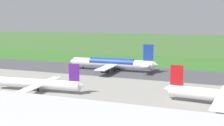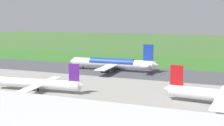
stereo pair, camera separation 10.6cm
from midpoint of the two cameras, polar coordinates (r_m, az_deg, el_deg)
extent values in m
plane|color=#3D662D|center=(168.61, 2.96, -1.69)|extent=(800.00, 800.00, 0.00)
cube|color=#47474C|center=(168.60, 2.96, -1.68)|extent=(600.00, 36.48, 0.06)
cube|color=gray|center=(123.15, -4.44, -5.54)|extent=(440.00, 110.00, 0.05)
cube|color=#346B27|center=(203.46, 6.24, 0.05)|extent=(600.00, 80.00, 0.04)
cylinder|color=white|center=(171.06, -0.02, -0.10)|extent=(48.12, 6.48, 5.20)
cone|color=white|center=(181.21, -7.63, 0.31)|extent=(3.13, 5.02, 4.94)
cone|color=white|center=(164.26, 8.28, -0.34)|extent=(3.62, 4.51, 4.42)
cube|color=#19389E|center=(164.24, 6.94, 1.97)|extent=(5.61, 0.65, 9.00)
cube|color=white|center=(159.78, 6.45, -0.48)|extent=(4.24, 9.10, 0.36)
cube|color=white|center=(170.38, 7.31, 0.07)|extent=(4.24, 9.10, 0.36)
cube|color=white|center=(160.60, -1.01, -0.82)|extent=(6.59, 22.15, 0.35)
cube|color=white|center=(181.08, 1.46, 0.25)|extent=(6.59, 22.15, 0.35)
cylinder|color=#23284C|center=(165.12, -1.39, -1.43)|extent=(4.57, 2.92, 2.80)
cylinder|color=#23284C|center=(178.99, 0.34, -0.65)|extent=(4.57, 2.92, 2.80)
cylinder|color=black|center=(178.38, -5.54, -0.59)|extent=(0.70, 0.70, 3.42)
cylinder|color=black|center=(166.75, 0.49, -1.19)|extent=(0.70, 0.70, 3.42)
cylinder|color=black|center=(174.22, 1.36, -0.77)|extent=(0.70, 0.70, 3.42)
cylinder|color=#19389E|center=(170.99, -0.02, 0.07)|extent=(26.53, 5.93, 5.23)
cone|color=white|center=(113.42, 10.50, -4.83)|extent=(3.20, 3.90, 3.66)
cube|color=red|center=(111.46, 12.25, -2.29)|extent=(4.66, 0.81, 7.45)
cube|color=white|center=(101.34, 20.10, -7.32)|extent=(6.53, 18.58, 0.29)
cylinder|color=white|center=(127.09, -14.02, -3.84)|extent=(37.14, 7.44, 4.00)
cone|color=white|center=(118.64, -5.86, -4.28)|extent=(3.00, 3.64, 3.40)
cube|color=#591E8C|center=(118.82, -7.30, -1.82)|extent=(4.32, 0.79, 6.92)
cube|color=white|center=(119.70, -15.71, -4.82)|extent=(6.18, 17.28, 0.27)
cube|color=white|center=(134.02, -11.93, -3.27)|extent=(6.18, 17.28, 0.27)
cylinder|color=black|center=(127.67, -13.98, -4.99)|extent=(0.62, 0.62, 1.23)
cube|color=#334C60|center=(67.20, -20.45, -10.62)|extent=(102.31, 0.16, 5.58)
cube|color=gold|center=(134.87, 12.97, -4.20)|extent=(4.45, 3.95, 0.75)
cube|color=#2D333D|center=(134.86, 12.92, -3.91)|extent=(2.78, 2.68, 0.55)
cylinder|color=black|center=(134.59, 13.64, -4.41)|extent=(0.65, 0.56, 0.64)
cylinder|color=black|center=(133.40, 13.13, -4.51)|extent=(0.65, 0.56, 0.64)
cylinder|color=black|center=(136.50, 12.80, -4.20)|extent=(0.65, 0.56, 0.64)
cylinder|color=black|center=(135.33, 12.29, -4.29)|extent=(0.65, 0.56, 0.64)
cylinder|color=slate|center=(203.14, 2.22, 0.36)|extent=(0.10, 0.10, 1.98)
cube|color=red|center=(202.98, 2.22, 0.72)|extent=(0.60, 0.04, 0.60)
cone|color=orange|center=(207.80, 1.27, 0.35)|extent=(0.40, 0.40, 0.55)
camera|label=1|loc=(0.05, -90.02, 0.00)|focal=47.81mm
camera|label=2|loc=(0.05, 89.98, 0.00)|focal=47.81mm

